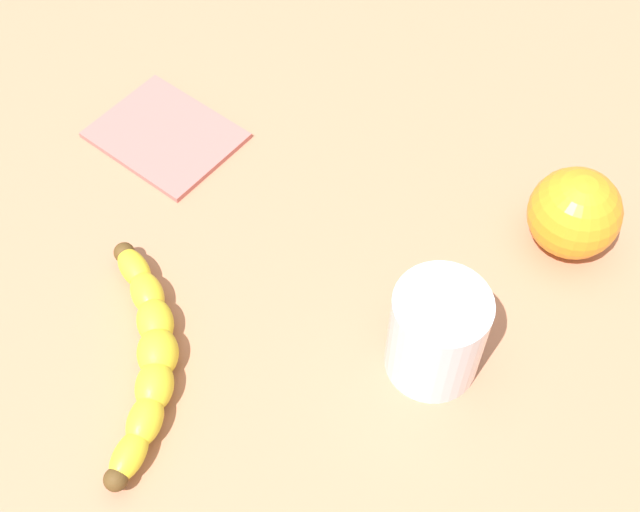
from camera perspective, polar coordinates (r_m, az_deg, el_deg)
The scene contains 5 objects.
wooden_tabletop at distance 77.44cm, azimuth 0.76°, elevation -0.70°, with size 120.00×120.00×3.00cm, color #B37455.
banana at distance 70.53cm, azimuth -11.60°, elevation -6.50°, with size 13.51×19.40×3.40cm.
smoothie_glass at distance 67.32cm, azimuth 7.88°, elevation -5.26°, with size 7.71×7.71×9.26cm.
orange_fruit at distance 77.27cm, azimuth 16.82°, elevation 2.79°, with size 8.21×8.21×8.21cm, color orange.
folded_napkin at distance 86.54cm, azimuth -10.39°, elevation 8.02°, with size 13.57×10.72×0.60cm, color #BC6660.
Camera 1 is at (19.10, -39.00, 65.62)cm, focal length 47.34 mm.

